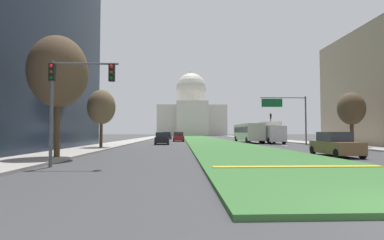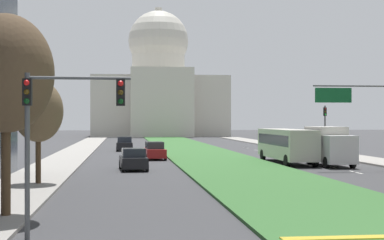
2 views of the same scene
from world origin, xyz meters
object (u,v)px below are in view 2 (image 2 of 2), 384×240
(capitol_building, at_px, (159,91))
(traffic_light_far_right, at_px, (325,125))
(traffic_light_near_left, at_px, (55,118))
(street_tree_left_near, at_px, (6,74))
(street_tree_left_mid, at_px, (38,112))
(box_truck_delivery, at_px, (329,145))
(city_bus, at_px, (286,143))
(sedan_midblock, at_px, (133,160))
(sedan_far_horizon, at_px, (125,144))
(overhead_guide_sign, at_px, (362,108))
(sedan_distant, at_px, (154,151))

(capitol_building, distance_m, traffic_light_far_right, 88.50)
(traffic_light_near_left, relative_size, street_tree_left_near, 0.67)
(traffic_light_far_right, bearing_deg, street_tree_left_near, -125.66)
(street_tree_left_mid, relative_size, box_truck_delivery, 0.94)
(box_truck_delivery, bearing_deg, street_tree_left_mid, -150.32)
(capitol_building, xyz_separation_m, street_tree_left_near, (-12.88, -121.32, -5.53))
(street_tree_left_near, xyz_separation_m, city_bus, (18.46, 27.11, -3.70))
(sedan_midblock, xyz_separation_m, sedan_far_horizon, (-0.60, 28.37, 0.03))
(street_tree_left_near, distance_m, sedan_midblock, 22.48)
(overhead_guide_sign, distance_m, sedan_midblock, 17.57)
(street_tree_left_near, xyz_separation_m, sedan_far_horizon, (4.53, 49.75, -4.66))
(box_truck_delivery, xyz_separation_m, city_bus, (-2.63, 3.43, 0.09))
(overhead_guide_sign, height_order, sedan_midblock, overhead_guide_sign)
(overhead_guide_sign, xyz_separation_m, street_tree_left_mid, (-22.58, -8.14, -0.45))
(sedan_midblock, relative_size, sedan_far_horizon, 0.97)
(traffic_light_far_right, xyz_separation_m, overhead_guide_sign, (-2.16, -14.33, 1.36))
(sedan_distant, bearing_deg, street_tree_left_mid, -109.43)
(overhead_guide_sign, distance_m, city_bus, 8.89)
(capitol_building, relative_size, traffic_light_near_left, 6.10)
(traffic_light_far_right, xyz_separation_m, street_tree_left_mid, (-24.73, -22.47, 0.91))
(traffic_light_far_right, bearing_deg, traffic_light_near_left, -120.11)
(traffic_light_far_right, distance_m, city_bus, 9.09)
(city_bus, bearing_deg, box_truck_delivery, -52.49)
(traffic_light_far_right, height_order, sedan_midblock, traffic_light_far_right)
(overhead_guide_sign, bearing_deg, sedan_far_horizon, 120.29)
(overhead_guide_sign, xyz_separation_m, street_tree_left_near, (-22.16, -19.57, 0.79))
(overhead_guide_sign, bearing_deg, capitol_building, 95.21)
(traffic_light_near_left, bearing_deg, sedan_far_horizon, 87.61)
(overhead_guide_sign, xyz_separation_m, box_truck_delivery, (-1.07, 4.12, -3.00))
(capitol_building, height_order, sedan_far_horizon, capitol_building)
(traffic_light_near_left, relative_size, street_tree_left_mid, 0.86)
(traffic_light_near_left, distance_m, sedan_midblock, 25.82)
(city_bus, bearing_deg, capitol_building, 93.39)
(street_tree_left_near, relative_size, box_truck_delivery, 1.21)
(capitol_building, height_order, sedan_distant, capitol_building)
(overhead_guide_sign, xyz_separation_m, city_bus, (-3.70, 7.55, -2.91))
(traffic_light_near_left, height_order, box_truck_delivery, traffic_light_near_left)
(sedan_midblock, xyz_separation_m, box_truck_delivery, (15.96, 2.31, 0.90))
(capitol_building, bearing_deg, sedan_distant, -93.62)
(sedan_far_horizon, distance_m, box_truck_delivery, 30.89)
(capitol_building, relative_size, sedan_far_horizon, 7.14)
(traffic_light_far_right, bearing_deg, sedan_distant, -178.14)
(traffic_light_far_right, height_order, street_tree_left_mid, street_tree_left_mid)
(sedan_far_horizon, height_order, city_bus, city_bus)
(box_truck_delivery, bearing_deg, capitol_building, 94.81)
(street_tree_left_mid, bearing_deg, street_tree_left_near, -87.92)
(box_truck_delivery, bearing_deg, sedan_midblock, -171.77)
(street_tree_left_mid, height_order, city_bus, street_tree_left_mid)
(sedan_far_horizon, bearing_deg, traffic_light_far_right, -38.70)
(traffic_light_near_left, height_order, sedan_midblock, traffic_light_near_left)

